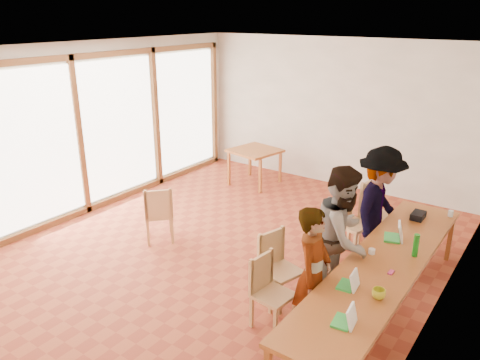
% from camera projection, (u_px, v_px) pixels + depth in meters
% --- Properties ---
extents(ground, '(8.00, 8.00, 0.00)m').
position_uv_depth(ground, '(214.00, 258.00, 6.97)').
color(ground, '#A34627').
rests_on(ground, ground).
extents(wall_back, '(6.00, 0.10, 3.00)m').
position_uv_depth(wall_back, '(335.00, 113.00, 9.52)').
color(wall_back, silver).
rests_on(wall_back, ground).
extents(wall_right, '(0.10, 8.00, 3.00)m').
position_uv_depth(wall_right, '(438.00, 213.00, 4.82)').
color(wall_right, silver).
rests_on(wall_right, ground).
extents(window_wall, '(0.10, 8.00, 3.00)m').
position_uv_depth(window_wall, '(78.00, 132.00, 8.08)').
color(window_wall, white).
rests_on(window_wall, ground).
extents(ceiling, '(6.00, 8.00, 0.04)m').
position_uv_depth(ceiling, '(209.00, 48.00, 5.94)').
color(ceiling, white).
rests_on(ceiling, wall_back).
extents(communal_table, '(0.80, 4.00, 0.75)m').
position_uv_depth(communal_table, '(383.00, 266.00, 5.38)').
color(communal_table, '#A75925').
rests_on(communal_table, ground).
extents(side_table, '(0.90, 0.90, 0.75)m').
position_uv_depth(side_table, '(255.00, 153.00, 9.74)').
color(side_table, '#A75925').
rests_on(side_table, ground).
extents(chair_near, '(0.45, 0.45, 0.47)m').
position_uv_depth(chair_near, '(267.00, 283.00, 5.34)').
color(chair_near, tan).
rests_on(chair_near, ground).
extents(chair_mid, '(0.53, 0.53, 0.49)m').
position_uv_depth(chair_mid, '(276.00, 259.00, 5.80)').
color(chair_mid, tan).
rests_on(chair_mid, ground).
extents(chair_far, '(0.55, 0.55, 0.52)m').
position_uv_depth(chair_far, '(348.00, 214.00, 7.00)').
color(chair_far, tan).
rests_on(chair_far, ground).
extents(chair_empty, '(0.54, 0.54, 0.55)m').
position_uv_depth(chair_empty, '(374.00, 206.00, 7.21)').
color(chair_empty, tan).
rests_on(chair_empty, ground).
extents(chair_spare, '(0.61, 0.61, 0.49)m').
position_uv_depth(chair_spare, '(159.00, 209.00, 7.25)').
color(chair_spare, tan).
rests_on(chair_spare, ground).
extents(person_near, '(0.46, 0.62, 1.57)m').
position_uv_depth(person_near, '(313.00, 275.00, 5.05)').
color(person_near, gray).
rests_on(person_near, ground).
extents(person_mid, '(0.74, 0.92, 1.80)m').
position_uv_depth(person_mid, '(343.00, 238.00, 5.61)').
color(person_mid, gray).
rests_on(person_mid, ground).
extents(person_far, '(0.72, 1.18, 1.78)m').
position_uv_depth(person_far, '(379.00, 209.00, 6.45)').
color(person_far, gray).
rests_on(person_far, ground).
extents(laptop_near, '(0.23, 0.25, 0.19)m').
position_uv_depth(laptop_near, '(347.00, 319.00, 4.28)').
color(laptop_near, green).
rests_on(laptop_near, communal_table).
extents(laptop_mid, '(0.22, 0.25, 0.19)m').
position_uv_depth(laptop_mid, '(350.00, 283.00, 4.86)').
color(laptop_mid, green).
rests_on(laptop_mid, communal_table).
extents(laptop_far, '(0.30, 0.32, 0.22)m').
position_uv_depth(laptop_far, '(396.00, 235.00, 5.88)').
color(laptop_far, green).
rests_on(laptop_far, communal_table).
extents(yellow_mug, '(0.15, 0.15, 0.11)m').
position_uv_depth(yellow_mug, '(379.00, 294.00, 4.67)').
color(yellow_mug, gold).
rests_on(yellow_mug, communal_table).
extents(green_bottle, '(0.07, 0.07, 0.28)m').
position_uv_depth(green_bottle, '(416.00, 245.00, 5.45)').
color(green_bottle, '#177A19').
rests_on(green_bottle, communal_table).
extents(clear_glass, '(0.07, 0.07, 0.09)m').
position_uv_depth(clear_glass, '(451.00, 213.00, 6.54)').
color(clear_glass, silver).
rests_on(clear_glass, communal_table).
extents(condiment_cup, '(0.08, 0.08, 0.06)m').
position_uv_depth(condiment_cup, '(372.00, 251.00, 5.54)').
color(condiment_cup, white).
rests_on(condiment_cup, communal_table).
extents(pink_phone, '(0.05, 0.10, 0.01)m').
position_uv_depth(pink_phone, '(391.00, 272.00, 5.14)').
color(pink_phone, '#D33174').
rests_on(pink_phone, communal_table).
extents(black_pouch, '(0.16, 0.26, 0.09)m').
position_uv_depth(black_pouch, '(418.00, 216.00, 6.47)').
color(black_pouch, black).
rests_on(black_pouch, communal_table).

